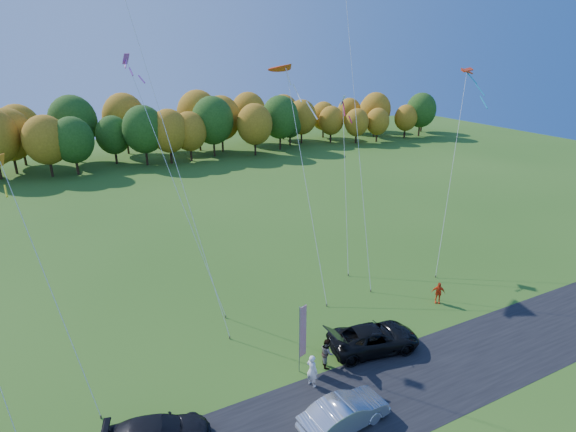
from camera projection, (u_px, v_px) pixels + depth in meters
name	position (u px, v px, depth m)	size (l,w,h in m)	color
ground	(333.00, 356.00, 27.04)	(160.00, 160.00, 0.00)	#2B5817
asphalt_strip	(374.00, 399.00, 23.70)	(90.00, 6.00, 0.01)	black
tree_line	(152.00, 162.00, 72.97)	(116.00, 12.00, 10.00)	#1E4711
black_suv	(374.00, 338.00, 27.40)	(2.58, 5.61, 1.56)	black
silver_sedan	(344.00, 413.00, 21.78)	(1.63, 4.68, 1.54)	silver
person_tailgate_a	(312.00, 371.00, 24.35)	(0.71, 0.47, 1.95)	white
person_tailgate_b	(327.00, 353.00, 25.93)	(0.87, 0.67, 1.78)	gray
person_east	(438.00, 293.00, 32.42)	(0.95, 0.40, 1.63)	#F24316
feather_flag	(302.00, 331.00, 24.94)	(0.54, 0.24, 4.29)	#999999
kite_delta_blue	(164.00, 126.00, 27.39)	(5.02, 10.70, 26.58)	#4C3F33
kite_parafoil_orange	(353.00, 77.00, 34.69)	(5.06, 12.94, 30.80)	#4C3F33
kite_delta_red	(304.00, 172.00, 34.05)	(3.29, 11.25, 17.62)	#4C3F33
kite_parafoil_rainbow	(452.00, 169.00, 37.40)	(8.44, 6.40, 16.13)	#4C3F33
kite_diamond_yellow	(50.00, 289.00, 22.10)	(2.98, 6.16, 12.89)	#4C3F33
kite_diamond_white	(345.00, 184.00, 37.32)	(3.55, 6.82, 14.05)	#4C3F33
kite_diamond_pink	(177.00, 190.00, 29.97)	(4.16, 7.43, 17.41)	#4C3F33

